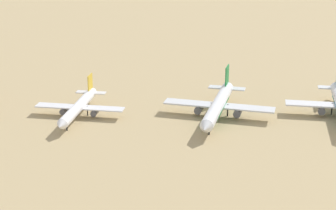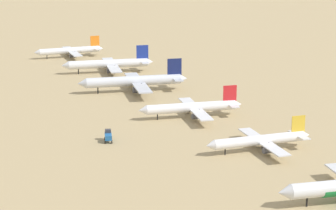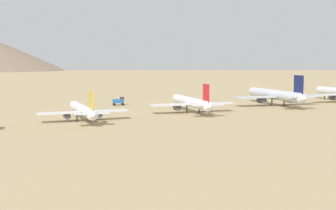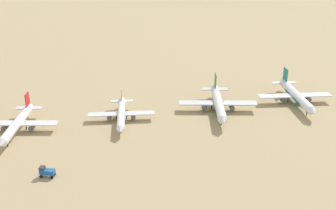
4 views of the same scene
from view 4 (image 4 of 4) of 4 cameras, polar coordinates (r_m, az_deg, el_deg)
The scene contains 6 objects.
ground_plane at distance 194.90m, azimuth -19.97°, elevation -3.29°, with size 1800.00×1800.00×0.00m, color tan.
parked_jet_3 at distance 192.00m, azimuth -19.72°, elevation -2.32°, with size 41.37×33.83×11.96m.
parked_jet_4 at distance 192.24m, azimuth -6.35°, elevation -1.15°, with size 37.61×30.61×10.84m.
parked_jet_5 at distance 202.14m, azimuth 6.84°, elevation 0.28°, with size 46.02×37.66×13.32m.
parked_jet_6 at distance 219.74m, azimuth 16.95°, elevation 1.27°, with size 45.72×37.21×13.18m.
service_truck at distance 155.78m, azimuth -16.17°, elevation -8.66°, with size 3.97×5.64×3.90m.
Camera 4 is at (173.38, 38.16, 80.44)m, focal length 44.89 mm.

